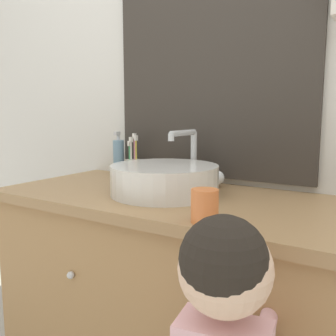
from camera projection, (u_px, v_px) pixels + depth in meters
name	position (u px, v px, depth m)	size (l,w,h in m)	color
wall_back	(252.00, 63.00, 1.39)	(3.20, 0.18, 2.50)	silver
vanity_counter	(204.00, 318.00, 1.27)	(1.49, 0.58, 0.82)	#A37A4C
sink_basin	(165.00, 179.00, 1.28)	(0.37, 0.42, 0.22)	silver
toothbrush_holder	(133.00, 167.00, 1.60)	(0.07, 0.07, 0.19)	beige
soap_dispenser	(119.00, 157.00, 1.65)	(0.05, 0.05, 0.20)	#6B93B2
drinking_cup	(205.00, 206.00, 0.95)	(0.07, 0.07, 0.09)	orange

